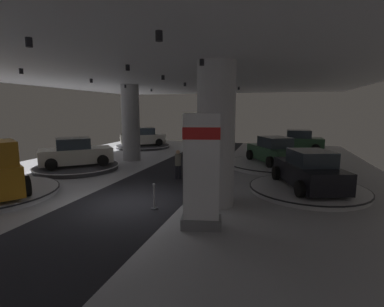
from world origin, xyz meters
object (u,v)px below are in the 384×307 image
Objects in this scene: visitor_walking_near at (178,163)px; visitor_walking_far at (188,151)px; display_platform_far_right at (273,164)px; display_car_far_right at (274,151)px; display_car_mid_right at (309,171)px; display_platform_mid_right at (308,189)px; column_right at (216,135)px; brand_sign_pylon at (202,170)px; display_platform_mid_left at (77,167)px; display_car_mid_left at (76,153)px; display_platform_deep_left at (143,146)px; column_left at (131,123)px; display_car_deep_left at (143,137)px; display_platform_deep_right at (296,152)px; display_car_deep_right at (297,141)px.

visitor_walking_near is 4.39m from visitor_walking_far.
display_platform_far_right is 0.89m from display_car_far_right.
visitor_walking_near is at bearing 174.15° from display_car_mid_right.
column_right is at bearing -143.02° from display_platform_mid_right.
brand_sign_pylon is 0.70× the size of display_platform_mid_right.
display_platform_far_right is at bearing 79.09° from brand_sign_pylon.
display_car_mid_left reaches higher than display_platform_mid_left.
display_car_mid_left is (-11.76, -4.39, 0.89)m from display_platform_far_right.
display_platform_deep_left is 10.63m from display_car_mid_left.
column_left reaches higher than display_car_mid_right.
display_platform_deep_right is (14.19, 0.26, -0.86)m from display_car_deep_left.
visitor_walking_near is at bearing -4.26° from display_platform_mid_left.
visitor_walking_near is (-2.81, 5.82, -0.98)m from brand_sign_pylon.
visitor_walking_far is (-7.29, 4.98, -0.09)m from display_car_mid_right.
column_left is 13.96m from display_platform_deep_right.
display_car_far_right is (0.02, -0.03, 0.89)m from display_platform_far_right.
display_car_far_right is (10.13, 0.29, -1.71)m from column_left.
display_car_far_right is at bearing -26.58° from display_platform_deep_left.
column_right is at bearing -22.12° from display_car_mid_left.
column_right is at bearing -51.21° from visitor_walking_near.
display_platform_deep_left is at bearing 153.42° from display_car_far_right.
display_platform_far_right is at bearing 75.72° from column_right.
display_platform_deep_right is 3.54× the size of visitor_walking_near.
display_car_mid_left is at bearing -159.67° from display_car_far_right.
brand_sign_pylon is 6.39m from display_car_mid_right.
column_left is 7.11m from display_car_deep_left.
column_right is at bearing -54.66° from display_platform_deep_left.
display_car_far_right is (2.13, 8.29, -1.71)m from column_right.
display_car_deep_right is at bearing 1.12° from display_platform_deep_left.
display_car_deep_right reaches higher than display_car_mid_left.
display_platform_deep_right is 0.90m from display_car_deep_right.
display_platform_far_right is (12.40, -6.18, 0.01)m from display_platform_deep_left.
display_platform_far_right is 1.28× the size of display_car_mid_right.
display_platform_mid_right is 1.02× the size of display_platform_mid_left.
column_left is 1.28× the size of display_car_mid_left.
display_car_deep_left is at bearing 109.13° from column_left.
column_left reaches higher than visitor_walking_near.
display_car_mid_right is at bearing -5.85° from visitor_walking_near.
display_platform_deep_right is at bearing 38.62° from display_car_mid_left.
display_platform_deep_left is at bearing -145.86° from display_car_deep_left.
display_platform_deep_left is at bearing 109.38° from column_left.
display_platform_deep_left is 1.01× the size of display_platform_mid_right.
display_platform_deep_left is at bearing 125.34° from column_right.
column_left is at bearing -178.36° from display_car_far_right.
display_platform_deep_left is (-2.29, 6.50, -2.60)m from column_left.
column_right and column_left have the same top height.
display_car_mid_right is 13.43m from display_platform_mid_left.
display_platform_far_right reaches higher than display_platform_deep_left.
display_car_deep_left is at bearing 124.07° from visitor_walking_near.
display_car_deep_left is 10.63m from display_platform_mid_left.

